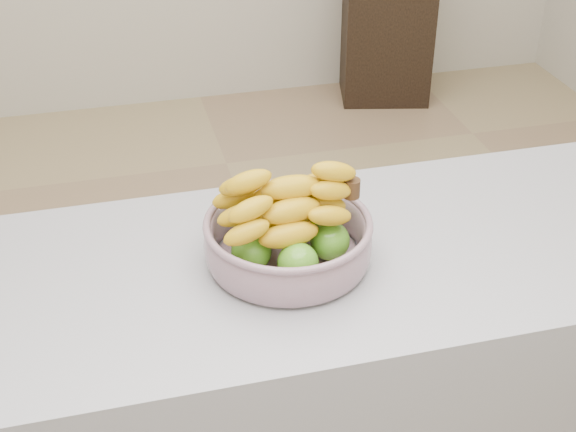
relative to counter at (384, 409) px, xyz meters
The scene contains 4 objects.
ground 0.91m from the counter, 90.00° to the left, with size 4.00×4.00×0.00m, color #99855D.
counter is the anchor object (origin of this frame).
cabinet 2.75m from the counter, 69.49° to the left, with size 0.44×0.35×0.80m, color black.
fruit_bowl 0.56m from the counter, behind, with size 0.31×0.31×0.18m.
Camera 1 is at (-0.53, -1.98, 1.78)m, focal length 50.00 mm.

